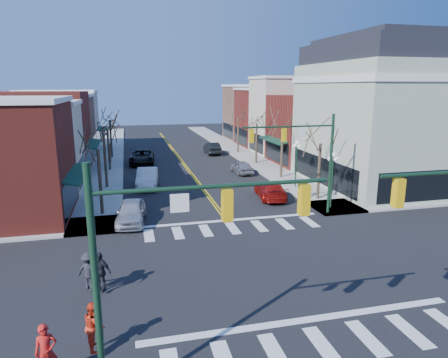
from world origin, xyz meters
TOP-DOWN VIEW (x-y plane):
  - ground at (0.00, 0.00)m, footprint 160.00×160.00m
  - sidewalk_left at (-8.75, 20.00)m, footprint 3.50×70.00m
  - sidewalk_right at (8.75, 20.00)m, footprint 3.50×70.00m
  - bldg_left_stucco_a at (-15.50, 19.50)m, footprint 10.00×7.00m
  - bldg_left_brick_b at (-15.50, 27.50)m, footprint 10.00×9.00m
  - bldg_left_tan at (-15.50, 35.75)m, footprint 10.00×7.50m
  - bldg_left_stucco_b at (-15.50, 43.50)m, footprint 10.00×8.00m
  - bldg_right_brick_a at (15.50, 25.75)m, footprint 10.00×8.50m
  - bldg_right_stucco at (15.50, 33.50)m, footprint 10.00×7.00m
  - bldg_right_brick_b at (15.50, 41.00)m, footprint 10.00×8.00m
  - bldg_right_tan at (15.50, 49.00)m, footprint 10.00×8.00m
  - victorian_corner at (16.50, 14.50)m, footprint 12.25×14.25m
  - traffic_mast_near_left at (-5.55, -7.40)m, footprint 6.60×0.28m
  - traffic_mast_far_right at (5.55, 7.40)m, footprint 6.60×0.28m
  - lamppost_corner at (8.20, 8.50)m, footprint 0.36×0.36m
  - lamppost_midblock at (8.20, 15.00)m, footprint 0.36×0.36m
  - tree_left_a at (-8.40, 11.00)m, footprint 0.24×0.24m
  - tree_left_b at (-8.40, 19.00)m, footprint 0.24×0.24m
  - tree_left_c at (-8.40, 27.00)m, footprint 0.24×0.24m
  - tree_left_d at (-8.40, 35.00)m, footprint 0.24×0.24m
  - tree_right_a at (8.40, 11.00)m, footprint 0.24×0.24m
  - tree_right_b at (8.40, 19.00)m, footprint 0.24×0.24m
  - tree_right_c at (8.40, 27.00)m, footprint 0.24×0.24m
  - tree_right_d at (8.40, 35.00)m, footprint 0.24×0.24m
  - car_left_near at (-6.40, 8.84)m, footprint 2.30×4.72m
  - car_left_mid at (-4.80, 18.66)m, footprint 2.33×5.31m
  - car_left_far at (-4.80, 30.23)m, footprint 3.27×6.20m
  - car_right_near at (4.85, 12.41)m, footprint 2.64×5.16m
  - car_right_mid at (5.20, 22.24)m, footprint 1.83×4.13m
  - car_right_far at (4.80, 35.24)m, footprint 1.77×4.85m
  - pedestrian_red_a at (-9.17, -5.81)m, footprint 0.73×0.56m
  - pedestrian_red_b at (-7.83, -4.64)m, footprint 0.79×0.94m
  - pedestrian_dark_a at (-7.88, -0.46)m, footprint 1.13×0.88m
  - pedestrian_dark_b at (-8.35, -0.26)m, footprint 1.30×1.06m

SIDE VIEW (x-z plane):
  - ground at x=0.00m, z-range 0.00..0.00m
  - sidewalk_left at x=-8.75m, z-range 0.00..0.15m
  - sidewalk_right at x=8.75m, z-range 0.00..0.15m
  - car_right_mid at x=5.20m, z-range 0.00..1.38m
  - car_right_near at x=4.85m, z-range 0.00..1.43m
  - car_left_near at x=-6.40m, z-range 0.00..1.55m
  - car_right_far at x=4.80m, z-range 0.00..1.59m
  - car_left_far at x=-4.80m, z-range 0.00..1.66m
  - car_left_mid at x=-4.80m, z-range 0.00..1.70m
  - pedestrian_red_b at x=-7.83m, z-range 0.15..1.89m
  - pedestrian_dark_b at x=-8.35m, z-range 0.15..1.90m
  - pedestrian_dark_a at x=-7.88m, z-range 0.15..1.94m
  - pedestrian_red_a at x=-9.17m, z-range 0.15..1.96m
  - tree_left_c at x=-8.40m, z-range 0.00..4.55m
  - tree_right_a at x=8.40m, z-range 0.00..4.62m
  - tree_left_a at x=-8.40m, z-range 0.00..4.76m
  - tree_right_c at x=8.40m, z-range 0.00..4.83m
  - tree_left_d at x=-8.40m, z-range 0.00..4.90m
  - tree_right_d at x=8.40m, z-range 0.00..4.97m
  - tree_left_b at x=-8.40m, z-range 0.00..5.04m
  - tree_right_b at x=8.40m, z-range 0.00..5.18m
  - lamppost_corner at x=8.20m, z-range 0.80..5.13m
  - lamppost_midblock at x=8.20m, z-range 0.80..5.13m
  - bldg_left_stucco_a at x=-15.50m, z-range 0.00..7.50m
  - bldg_left_tan at x=-15.50m, z-range 0.00..7.80m
  - bldg_right_brick_a at x=15.50m, z-range 0.00..8.00m
  - bldg_left_stucco_b at x=-15.50m, z-range 0.00..8.20m
  - bldg_left_brick_b at x=-15.50m, z-range 0.00..8.50m
  - bldg_right_brick_b at x=15.50m, z-range 0.00..8.50m
  - bldg_right_tan at x=15.50m, z-range 0.00..9.00m
  - traffic_mast_near_left at x=-5.55m, z-range 1.11..8.31m
  - traffic_mast_far_right at x=5.55m, z-range 1.11..8.31m
  - bldg_right_stucco at x=15.50m, z-range 0.00..10.00m
  - victorian_corner at x=16.50m, z-range 0.01..13.31m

